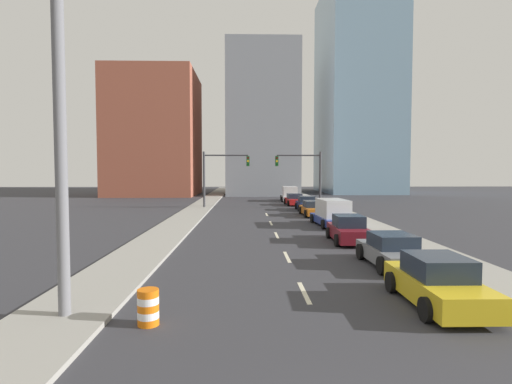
{
  "coord_description": "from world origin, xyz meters",
  "views": [
    {
      "loc": [
        -1.94,
        -3.76,
        4.04
      ],
      "look_at": [
        -1.04,
        31.45,
        2.2
      ],
      "focal_mm": 28.0,
      "sensor_mm": 36.0,
      "label": 1
    }
  ],
  "objects_px": {
    "sedan_red": "(294,200)",
    "box_truck_silver": "(290,194)",
    "utility_pole_left_near": "(60,126)",
    "traffic_signal_right": "(307,171)",
    "traffic_barrel": "(148,307)",
    "box_truck_blue": "(332,213)",
    "traffic_signal_left": "(218,171)",
    "sedan_orange": "(313,209)",
    "sedan_yellow": "(437,283)",
    "sedan_maroon": "(349,230)",
    "sedan_navy": "(306,204)",
    "sedan_gray": "(392,251)"
  },
  "relations": [
    {
      "from": "utility_pole_left_near",
      "to": "box_truck_blue",
      "type": "xyz_separation_m",
      "value": [
        11.29,
        18.33,
        -4.29
      ]
    },
    {
      "from": "traffic_barrel",
      "to": "sedan_orange",
      "type": "distance_m",
      "value": 26.93
    },
    {
      "from": "sedan_orange",
      "to": "sedan_navy",
      "type": "xyz_separation_m",
      "value": [
        0.21,
        5.11,
        0.03
      ]
    },
    {
      "from": "utility_pole_left_near",
      "to": "traffic_barrel",
      "type": "distance_m",
      "value": 5.33
    },
    {
      "from": "sedan_red",
      "to": "utility_pole_left_near",
      "type": "bearing_deg",
      "value": -109.12
    },
    {
      "from": "sedan_yellow",
      "to": "sedan_orange",
      "type": "distance_m",
      "value": 24.19
    },
    {
      "from": "traffic_signal_right",
      "to": "utility_pole_left_near",
      "type": "distance_m",
      "value": 34.65
    },
    {
      "from": "traffic_barrel",
      "to": "sedan_gray",
      "type": "relative_size",
      "value": 0.22
    },
    {
      "from": "sedan_yellow",
      "to": "box_truck_blue",
      "type": "height_order",
      "value": "box_truck_blue"
    },
    {
      "from": "sedan_navy",
      "to": "utility_pole_left_near",
      "type": "bearing_deg",
      "value": -109.95
    },
    {
      "from": "sedan_gray",
      "to": "sedan_orange",
      "type": "bearing_deg",
      "value": 89.31
    },
    {
      "from": "utility_pole_left_near",
      "to": "traffic_signal_right",
      "type": "bearing_deg",
      "value": 70.45
    },
    {
      "from": "utility_pole_left_near",
      "to": "sedan_yellow",
      "type": "xyz_separation_m",
      "value": [
        10.68,
        0.9,
        -4.54
      ]
    },
    {
      "from": "sedan_gray",
      "to": "sedan_maroon",
      "type": "xyz_separation_m",
      "value": [
        -0.36,
        5.81,
        0.05
      ]
    },
    {
      "from": "sedan_maroon",
      "to": "traffic_signal_left",
      "type": "bearing_deg",
      "value": 114.69
    },
    {
      "from": "traffic_barrel",
      "to": "box_truck_blue",
      "type": "height_order",
      "value": "box_truck_blue"
    },
    {
      "from": "traffic_signal_right",
      "to": "sedan_maroon",
      "type": "relative_size",
      "value": 1.44
    },
    {
      "from": "box_truck_silver",
      "to": "utility_pole_left_near",
      "type": "bearing_deg",
      "value": -101.79
    },
    {
      "from": "sedan_gray",
      "to": "sedan_red",
      "type": "distance_m",
      "value": 30.6
    },
    {
      "from": "box_truck_blue",
      "to": "sedan_red",
      "type": "xyz_separation_m",
      "value": [
        -0.59,
        18.1,
        -0.31
      ]
    },
    {
      "from": "traffic_barrel",
      "to": "traffic_signal_right",
      "type": "bearing_deg",
      "value": 74.4
    },
    {
      "from": "traffic_signal_left",
      "to": "sedan_orange",
      "type": "relative_size",
      "value": 1.31
    },
    {
      "from": "utility_pole_left_near",
      "to": "box_truck_blue",
      "type": "bearing_deg",
      "value": 58.37
    },
    {
      "from": "traffic_barrel",
      "to": "sedan_maroon",
      "type": "bearing_deg",
      "value": 55.12
    },
    {
      "from": "sedan_orange",
      "to": "box_truck_blue",
      "type": "bearing_deg",
      "value": -88.84
    },
    {
      "from": "traffic_signal_right",
      "to": "sedan_orange",
      "type": "relative_size",
      "value": 1.31
    },
    {
      "from": "sedan_navy",
      "to": "traffic_signal_left",
      "type": "bearing_deg",
      "value": 165.77
    },
    {
      "from": "sedan_yellow",
      "to": "sedan_orange",
      "type": "height_order",
      "value": "sedan_yellow"
    },
    {
      "from": "traffic_barrel",
      "to": "sedan_navy",
      "type": "height_order",
      "value": "sedan_navy"
    },
    {
      "from": "traffic_signal_left",
      "to": "sedan_navy",
      "type": "relative_size",
      "value": 1.46
    },
    {
      "from": "utility_pole_left_near",
      "to": "sedan_maroon",
      "type": "distance_m",
      "value": 16.5
    },
    {
      "from": "sedan_maroon",
      "to": "sedan_yellow",
      "type": "bearing_deg",
      "value": -88.81
    },
    {
      "from": "sedan_maroon",
      "to": "sedan_navy",
      "type": "relative_size",
      "value": 1.01
    },
    {
      "from": "sedan_yellow",
      "to": "traffic_barrel",
      "type": "bearing_deg",
      "value": -170.45
    },
    {
      "from": "utility_pole_left_near",
      "to": "traffic_barrel",
      "type": "relative_size",
      "value": 10.75
    },
    {
      "from": "traffic_signal_left",
      "to": "sedan_orange",
      "type": "bearing_deg",
      "value": -39.6
    },
    {
      "from": "sedan_red",
      "to": "box_truck_silver",
      "type": "distance_m",
      "value": 6.33
    },
    {
      "from": "traffic_signal_right",
      "to": "traffic_barrel",
      "type": "relative_size",
      "value": 6.49
    },
    {
      "from": "traffic_signal_left",
      "to": "sedan_red",
      "type": "xyz_separation_m",
      "value": [
        8.84,
        3.8,
        -3.42
      ]
    },
    {
      "from": "box_truck_blue",
      "to": "sedan_navy",
      "type": "xyz_separation_m",
      "value": [
        -0.1,
        11.87,
        -0.27
      ]
    },
    {
      "from": "traffic_signal_left",
      "to": "traffic_barrel",
      "type": "distance_m",
      "value": 33.26
    },
    {
      "from": "sedan_yellow",
      "to": "sedan_gray",
      "type": "distance_m",
      "value": 4.96
    },
    {
      "from": "sedan_yellow",
      "to": "sedan_navy",
      "type": "relative_size",
      "value": 1.01
    },
    {
      "from": "utility_pole_left_near",
      "to": "sedan_yellow",
      "type": "relative_size",
      "value": 2.39
    },
    {
      "from": "sedan_yellow",
      "to": "box_truck_blue",
      "type": "distance_m",
      "value": 17.45
    },
    {
      "from": "sedan_yellow",
      "to": "box_truck_silver",
      "type": "distance_m",
      "value": 41.86
    },
    {
      "from": "utility_pole_left_near",
      "to": "sedan_gray",
      "type": "relative_size",
      "value": 2.33
    },
    {
      "from": "traffic_barrel",
      "to": "box_truck_silver",
      "type": "distance_m",
      "value": 44.01
    },
    {
      "from": "utility_pole_left_near",
      "to": "sedan_yellow",
      "type": "bearing_deg",
      "value": 4.8
    },
    {
      "from": "box_truck_blue",
      "to": "sedan_red",
      "type": "bearing_deg",
      "value": 88.59
    }
  ]
}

